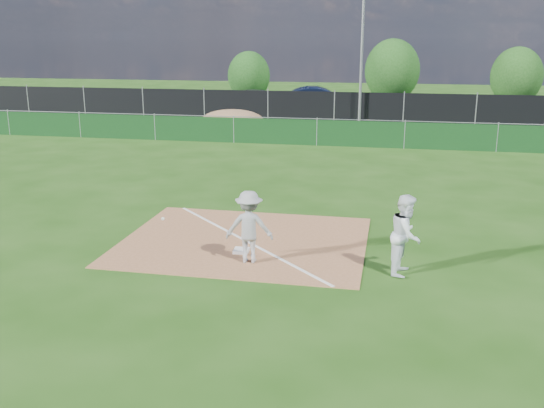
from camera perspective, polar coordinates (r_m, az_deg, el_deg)
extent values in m
plane|color=#1E480F|center=(23.69, 2.66, 3.47)|extent=(90.00, 90.00, 0.00)
cube|color=#9B633E|center=(15.16, -2.59, -3.47)|extent=(6.00, 5.00, 0.02)
cube|color=white|center=(15.15, -2.59, -3.41)|extent=(5.01, 5.01, 0.01)
cube|color=#0E3312|center=(28.45, 4.24, 6.70)|extent=(44.00, 0.05, 1.20)
ellipsoid|color=olive|center=(32.82, -3.74, 7.86)|extent=(3.38, 2.60, 1.17)
cube|color=black|center=(36.30, 5.88, 9.05)|extent=(46.00, 0.04, 1.80)
cube|color=black|center=(41.35, 6.55, 8.56)|extent=(46.00, 9.00, 0.01)
cylinder|color=slate|center=(35.67, 8.44, 13.85)|extent=(0.16, 0.16, 8.00)
cube|color=white|center=(14.34, -2.91, -4.40)|extent=(0.37, 0.37, 0.07)
imported|color=#AAAAAD|center=(13.50, -2.17, -2.16)|extent=(1.13, 0.73, 1.64)
sphere|color=white|center=(14.10, -10.23, -1.38)|extent=(0.08, 0.08, 0.08)
imported|color=white|center=(13.18, 12.50, -2.83)|extent=(0.82, 0.96, 1.75)
imported|color=#94969B|center=(42.46, -1.25, 9.85)|extent=(4.65, 2.94, 1.47)
imported|color=#111A33|center=(41.71, 4.45, 9.82)|extent=(5.23, 2.65, 1.65)
imported|color=black|center=(40.70, 13.43, 9.10)|extent=(4.85, 2.43, 1.35)
cylinder|color=#382316|center=(47.98, -2.17, 10.25)|extent=(0.24, 0.24, 1.08)
ellipsoid|color=#1A4915|center=(47.87, -2.19, 11.97)|extent=(3.25, 3.25, 3.74)
cylinder|color=#382316|center=(47.08, 11.13, 10.03)|extent=(0.24, 0.24, 1.35)
ellipsoid|color=#1B4A15|center=(46.95, 11.24, 12.21)|extent=(4.04, 4.04, 4.65)
cylinder|color=#382316|center=(47.35, 21.82, 9.17)|extent=(0.24, 0.24, 1.20)
ellipsoid|color=#1C4914|center=(47.23, 22.02, 11.08)|extent=(3.59, 3.59, 4.13)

